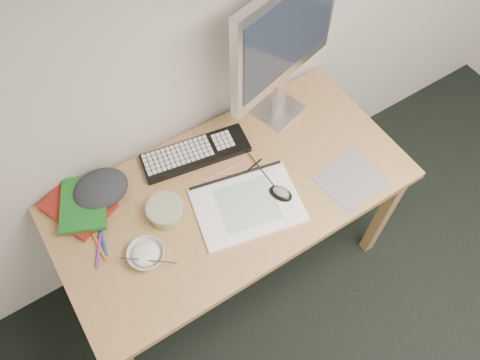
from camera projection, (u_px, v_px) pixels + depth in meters
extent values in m
cube|color=tan|center=(383.00, 215.00, 2.22)|extent=(0.05, 0.05, 0.71)
cube|color=tan|center=(76.00, 253.00, 2.11)|extent=(0.05, 0.05, 0.71)
cube|color=tan|center=(307.00, 131.00, 2.48)|extent=(0.05, 0.05, 0.71)
cube|color=tan|center=(232.00, 193.00, 1.85)|extent=(1.40, 0.70, 0.03)
cube|color=gray|center=(351.00, 179.00, 1.86)|extent=(0.25, 0.24, 0.00)
cube|color=white|center=(247.00, 205.00, 1.79)|extent=(0.45, 0.37, 0.01)
cube|color=black|center=(196.00, 153.00, 1.91)|extent=(0.46, 0.22, 0.03)
cube|color=silver|center=(278.00, 110.00, 2.04)|extent=(0.23, 0.22, 0.01)
cube|color=silver|center=(279.00, 95.00, 1.97)|extent=(0.07, 0.04, 0.18)
cube|color=silver|center=(286.00, 34.00, 1.69)|extent=(0.55, 0.18, 0.45)
cube|color=black|center=(286.00, 31.00, 1.68)|extent=(0.49, 0.14, 0.35)
ellipsoid|color=black|center=(281.00, 192.00, 1.80)|extent=(0.10, 0.11, 0.03)
imported|color=silver|center=(146.00, 255.00, 1.67)|extent=(0.17, 0.17, 0.04)
cylinder|color=silver|center=(147.00, 260.00, 1.63)|extent=(0.18, 0.14, 0.02)
cylinder|color=#EEEF54|center=(166.00, 212.00, 1.74)|extent=(0.18, 0.18, 0.07)
cube|color=maroon|center=(78.00, 206.00, 1.78)|extent=(0.26, 0.30, 0.02)
cube|color=#1A6920|center=(84.00, 204.00, 1.76)|extent=(0.25, 0.28, 0.02)
ellipsoid|color=#26292E|center=(101.00, 189.00, 1.79)|extent=(0.21, 0.19, 0.07)
cylinder|color=pink|center=(224.00, 171.00, 1.87)|extent=(0.18, 0.01, 0.01)
cylinder|color=tan|center=(222.00, 175.00, 1.87)|extent=(0.14, 0.09, 0.01)
cylinder|color=black|center=(246.00, 172.00, 1.87)|extent=(0.18, 0.04, 0.01)
cylinder|color=#1C4099|center=(103.00, 241.00, 1.71)|extent=(0.04, 0.12, 0.01)
cylinder|color=orange|center=(100.00, 247.00, 1.70)|extent=(0.01, 0.12, 0.01)
cylinder|color=purple|center=(99.00, 250.00, 1.69)|extent=(0.08, 0.12, 0.01)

